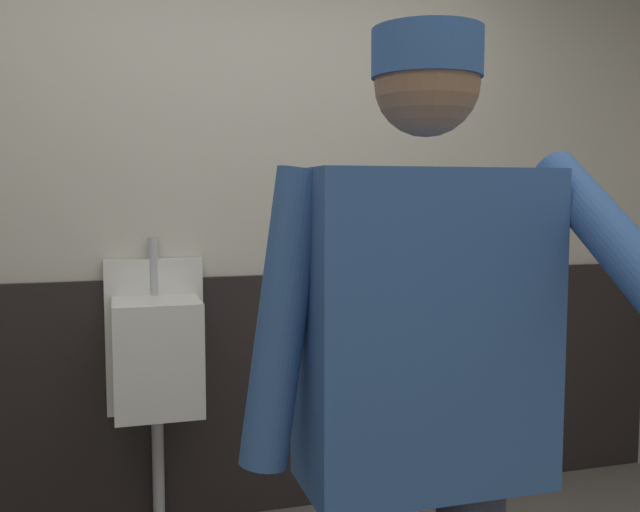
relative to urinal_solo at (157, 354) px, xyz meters
name	(u,v)px	position (x,y,z in m)	size (l,w,h in m)	color
wall_back	(234,217)	(0.35, 0.22, 0.54)	(4.85, 0.12, 2.63)	beige
wainscot_band_back	(239,396)	(0.35, 0.14, -0.25)	(4.25, 0.03, 1.06)	black
urinal_solo	(157,354)	(0.00, 0.00, 0.00)	(0.40, 0.34, 1.24)	white
person	(424,401)	(0.42, -1.62, 0.24)	(0.69, 0.60, 1.73)	#2D3342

